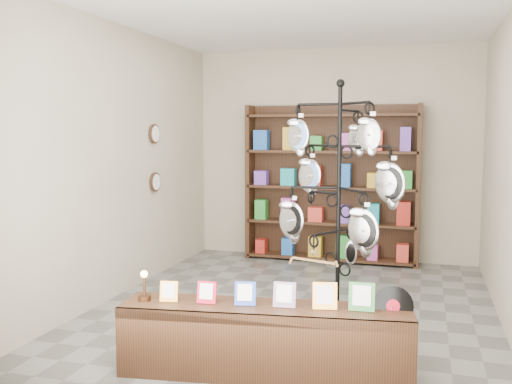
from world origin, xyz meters
TOP-DOWN VIEW (x-y plane):
  - ground at (0.00, 0.00)m, footprint 5.00×5.00m
  - room_envelope at (0.00, 0.00)m, footprint 5.00×5.00m
  - display_tree at (0.53, -0.58)m, footprint 1.25×1.25m
  - front_shelf at (0.15, -1.66)m, footprint 2.21×0.73m
  - back_shelving at (0.00, 2.30)m, footprint 2.42×0.36m
  - wall_clocks at (-1.97, 0.80)m, footprint 0.03×0.24m

SIDE VIEW (x-z plane):
  - ground at x=0.00m, z-range 0.00..0.00m
  - front_shelf at x=0.15m, z-range -0.11..0.65m
  - back_shelving at x=0.00m, z-range -0.07..2.13m
  - display_tree at x=0.53m, z-range 0.18..2.46m
  - wall_clocks at x=-1.97m, z-range 1.08..1.92m
  - room_envelope at x=0.00m, z-range -0.65..4.35m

